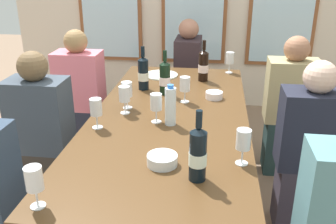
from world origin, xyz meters
TOP-DOWN VIEW (x-y plane):
  - ground_plane at (0.00, 0.00)m, footprint 12.00×12.00m
  - dining_table at (0.00, 0.00)m, footprint 0.95×2.15m
  - white_plate_0 at (-0.18, 0.82)m, footprint 0.28×0.28m
  - wine_bottle_0 at (-0.25, 0.47)m, footprint 0.08×0.08m
  - wine_bottle_1 at (0.17, 0.73)m, footprint 0.08×0.08m
  - wine_bottle_2 at (0.21, -0.69)m, footprint 0.08×0.08m
  - wine_bottle_3 at (-0.08, 0.39)m, footprint 0.08×0.08m
  - tasting_bowl_0 at (0.26, 0.34)m, footprint 0.12×0.12m
  - tasting_bowl_1 at (0.04, -0.59)m, footprint 0.14×0.14m
  - water_bottle at (0.02, -0.13)m, footprint 0.06×0.06m
  - wine_glass_0 at (-0.38, -0.23)m, footprint 0.07×0.07m
  - wine_glass_1 at (-0.39, -0.97)m, footprint 0.07×0.07m
  - wine_glass_2 at (0.41, -0.53)m, footprint 0.07×0.07m
  - wine_glass_3 at (0.38, 0.98)m, footprint 0.07×0.07m
  - wine_glass_4 at (0.07, 0.24)m, footprint 0.07×0.07m
  - wine_glass_5 at (-0.06, -0.11)m, footprint 0.07×0.07m
  - wine_glass_6 at (-0.28, -0.00)m, footprint 0.07×0.07m
  - wine_glass_7 at (-0.28, 0.09)m, footprint 0.07×0.07m
  - seated_person_2 at (-0.85, 0.01)m, footprint 0.38×0.24m
  - seated_person_3 at (0.85, 0.01)m, footprint 0.38×0.24m
  - seated_person_4 at (-0.85, 0.76)m, footprint 0.38×0.24m
  - seated_person_5 at (0.85, 0.71)m, footprint 0.38×0.24m
  - seated_person_6 at (0.00, 1.43)m, footprint 0.24×0.38m

SIDE VIEW (x-z plane):
  - ground_plane at x=0.00m, z-range 0.00..0.00m
  - seated_person_2 at x=-0.85m, z-range -0.03..1.08m
  - seated_person_3 at x=0.85m, z-range -0.03..1.08m
  - seated_person_4 at x=-0.85m, z-range -0.03..1.08m
  - seated_person_5 at x=0.85m, z-range -0.03..1.08m
  - seated_person_6 at x=0.00m, z-range -0.03..1.08m
  - dining_table at x=0.00m, z-range 0.30..1.04m
  - white_plate_0 at x=-0.18m, z-range 0.74..0.75m
  - tasting_bowl_0 at x=0.26m, z-range 0.74..0.79m
  - tasting_bowl_1 at x=0.04m, z-range 0.74..0.79m
  - water_bottle at x=0.02m, z-range 0.73..0.97m
  - wine_glass_3 at x=0.38m, z-range 0.77..0.94m
  - wine_glass_4 at x=0.07m, z-range 0.77..0.94m
  - wine_glass_6 at x=-0.28m, z-range 0.77..0.94m
  - wine_glass_2 at x=0.41m, z-range 0.77..0.94m
  - wine_glass_5 at x=-0.06m, z-range 0.77..0.94m
  - wine_glass_0 at x=-0.38m, z-range 0.77..0.94m
  - wine_bottle_3 at x=-0.08m, z-range 0.70..1.01m
  - wine_bottle_0 at x=-0.25m, z-range 0.70..1.02m
  - wine_glass_1 at x=-0.39m, z-range 0.77..0.95m
  - wine_glass_7 at x=-0.28m, z-range 0.77..0.95m
  - wine_bottle_1 at x=0.17m, z-range 0.70..1.02m
  - wine_bottle_2 at x=0.21m, z-range 0.70..1.03m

